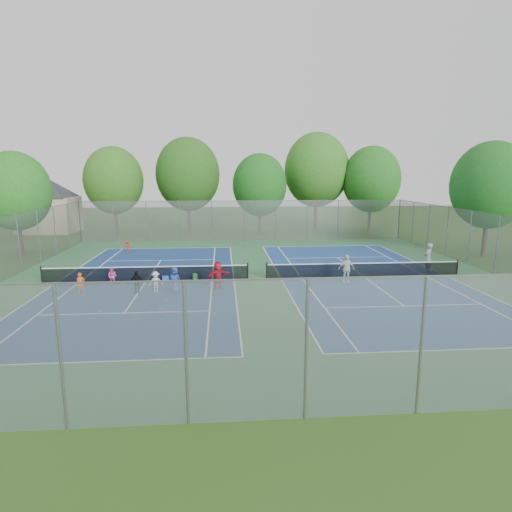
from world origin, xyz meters
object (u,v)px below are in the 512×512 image
(ball_crate, at_px, (165,278))
(instructor, at_px, (428,258))
(net_right, at_px, (364,270))
(ball_hopper, at_px, (195,278))
(net_left, at_px, (147,274))

(ball_crate, height_order, instructor, instructor)
(instructor, bearing_deg, net_right, -29.16)
(ball_hopper, bearing_deg, net_right, 2.16)
(net_left, height_order, net_right, same)
(ball_hopper, distance_m, instructor, 15.82)
(net_right, relative_size, ball_hopper, 25.57)
(net_right, bearing_deg, ball_hopper, -177.84)
(net_left, relative_size, ball_crate, 32.40)
(net_left, distance_m, ball_hopper, 3.08)
(net_right, xyz_separation_m, instructor, (4.79, 0.92, 0.55))
(net_left, relative_size, ball_hopper, 25.57)
(net_left, xyz_separation_m, net_right, (14.00, 0.00, 0.00))
(net_left, height_order, ball_hopper, net_left)
(net_left, bearing_deg, instructor, 2.81)
(net_right, xyz_separation_m, ball_crate, (-12.83, -0.11, -0.28))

